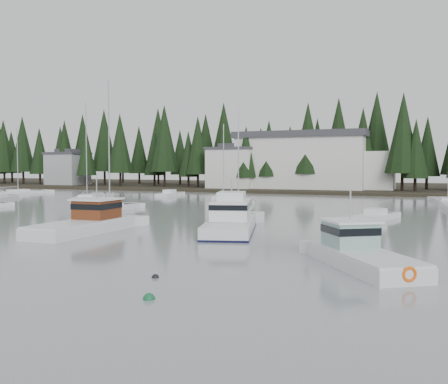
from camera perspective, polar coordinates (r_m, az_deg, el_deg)
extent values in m
cube|color=black|center=(111.34, 13.09, 0.43)|extent=(240.00, 54.00, 1.00)
cube|color=silver|center=(98.43, 1.04, 2.65)|extent=(9.00, 7.00, 7.50)
cube|color=#38383D|center=(98.49, 1.04, 4.98)|extent=(9.54, 7.42, 0.50)
cube|color=#38383D|center=(98.51, 1.04, 5.33)|extent=(4.95, 3.85, 0.80)
cube|color=#999EA0|center=(121.62, -17.43, 2.47)|extent=(8.00, 7.00, 7.00)
cube|color=#38383D|center=(121.65, -17.46, 4.24)|extent=(8.48, 7.42, 0.50)
cube|color=#38383D|center=(121.67, -17.46, 4.52)|extent=(4.40, 3.85, 0.80)
cube|color=silver|center=(97.46, 8.84, 3.35)|extent=(24.00, 10.00, 10.00)
cube|color=#38383D|center=(97.64, 8.87, 6.46)|extent=(25.00, 11.00, 1.20)
cube|color=silver|center=(97.42, 16.00, 2.39)|extent=(10.00, 8.00, 7.00)
cube|color=silver|center=(37.67, -15.95, -4.39)|extent=(3.33, 9.50, 1.36)
cube|color=silver|center=(37.59, -15.97, -3.28)|extent=(3.26, 9.31, 0.13)
cube|color=#4A1D0E|center=(39.04, -14.32, -1.95)|extent=(2.63, 2.88, 1.47)
cube|color=white|center=(38.98, -14.33, -0.79)|extent=(2.96, 3.26, 0.13)
cube|color=black|center=(39.01, -14.32, -1.52)|extent=(2.70, 2.93, 0.42)
cylinder|color=#A5A8AD|center=(38.93, -14.35, 0.51)|extent=(0.08, 0.08, 1.68)
cube|color=black|center=(39.32, -19.02, -4.37)|extent=(1.32, 3.38, 0.58)
cube|color=silver|center=(37.03, 0.79, -4.34)|extent=(5.99, 11.00, 1.53)
cube|color=black|center=(37.05, 0.79, -4.52)|extent=(6.03, 11.06, 0.21)
cube|color=white|center=(37.39, 0.87, -1.99)|extent=(4.05, 5.99, 1.39)
cube|color=black|center=(37.36, 0.87, -1.48)|extent=(4.13, 6.05, 0.38)
cube|color=white|center=(37.32, 0.87, -0.45)|extent=(2.62, 3.16, 0.62)
cylinder|color=#A5A8AD|center=(37.28, 0.87, 0.72)|extent=(0.10, 0.10, 1.05)
cube|color=silver|center=(24.95, 15.70, -8.18)|extent=(6.41, 7.70, 1.22)
cube|color=silver|center=(24.83, 15.73, -6.69)|extent=(6.28, 7.55, 0.11)
cube|color=#82AAA1|center=(26.06, 14.19, -4.75)|extent=(3.05, 3.08, 1.32)
cube|color=white|center=(25.97, 14.21, -3.21)|extent=(3.44, 3.48, 0.11)
cube|color=black|center=(26.02, 14.20, -4.18)|extent=(3.12, 3.14, 0.38)
cylinder|color=#A5A8AD|center=(25.90, 14.24, -1.45)|extent=(0.08, 0.08, 1.50)
torus|color=#F2590C|center=(21.69, 20.43, -8.81)|extent=(0.62, 0.48, 0.66)
cube|color=silver|center=(56.48, 1.65, -1.97)|extent=(5.62, 11.03, 1.05)
cube|color=white|center=(56.42, 1.65, -1.32)|extent=(2.85, 4.03, 0.30)
cylinder|color=#A5A8AD|center=(56.27, 1.65, 4.09)|extent=(0.14, 0.14, 10.87)
cube|color=silver|center=(75.15, -0.05, -0.72)|extent=(5.33, 10.29, 1.05)
cube|color=white|center=(75.11, -0.05, -0.23)|extent=(2.69, 3.76, 0.30)
cylinder|color=#A5A8AD|center=(74.99, -0.05, 3.73)|extent=(0.14, 0.14, 10.63)
cube|color=silver|center=(74.49, -15.38, -0.87)|extent=(7.43, 10.40, 1.05)
cube|color=white|center=(74.45, -15.38, -0.37)|extent=(3.45, 4.03, 0.30)
cylinder|color=#A5A8AD|center=(74.37, -15.45, 4.71)|extent=(0.14, 0.14, 13.44)
cube|color=silver|center=(56.08, -12.92, -2.08)|extent=(2.81, 8.09, 1.05)
cube|color=white|center=(56.03, -12.93, -1.42)|extent=(1.92, 2.77, 0.30)
cylinder|color=#A5A8AD|center=(55.92, -13.01, 5.44)|extent=(0.14, 0.14, 13.65)
cube|color=silver|center=(93.58, -22.46, -0.21)|extent=(5.12, 10.24, 1.05)
cube|color=white|center=(93.55, -22.47, 0.18)|extent=(2.69, 3.73, 0.30)
cylinder|color=#A5A8AD|center=(93.46, -22.53, 3.44)|extent=(0.14, 0.14, 10.87)
cube|color=silver|center=(71.08, 24.21, -1.21)|extent=(4.00, 10.15, 1.05)
cube|color=white|center=(71.03, 24.23, -0.69)|extent=(2.37, 3.57, 0.30)
cube|color=silver|center=(47.25, 16.92, -2.99)|extent=(3.84, 6.28, 0.90)
cube|color=white|center=(47.19, 16.94, -2.14)|extent=(1.99, 2.24, 0.55)
cube|color=silver|center=(81.13, -6.24, -0.41)|extent=(2.58, 6.60, 0.90)
cube|color=white|center=(81.09, -6.25, 0.08)|extent=(1.62, 2.16, 0.55)
sphere|color=#145933|center=(18.90, -8.56, -12.02)|extent=(0.45, 0.45, 0.45)
sphere|color=black|center=(22.31, -7.85, -9.68)|extent=(0.33, 0.33, 0.33)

